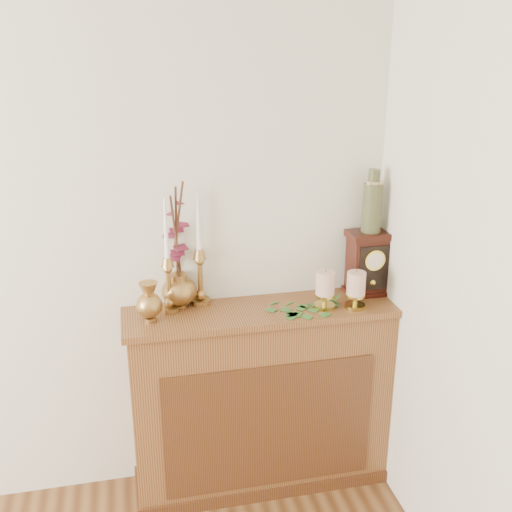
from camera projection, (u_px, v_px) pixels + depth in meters
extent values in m
cube|color=brown|center=(262.00, 400.00, 2.84)|extent=(1.20, 0.30, 0.90)
cube|color=#562E19|center=(269.00, 427.00, 2.71)|extent=(0.96, 0.01, 0.63)
cube|color=brown|center=(262.00, 311.00, 2.68)|extent=(1.24, 0.34, 0.03)
cube|color=#562E19|center=(261.00, 473.00, 2.98)|extent=(1.23, 0.33, 0.06)
cylinder|color=#A88343|center=(170.00, 309.00, 2.64)|extent=(0.09, 0.09, 0.02)
sphere|color=#A88343|center=(170.00, 302.00, 2.63)|extent=(0.05, 0.05, 0.05)
cylinder|color=#A88343|center=(169.00, 286.00, 2.61)|extent=(0.02, 0.02, 0.15)
sphere|color=#A88343|center=(168.00, 269.00, 2.58)|extent=(0.04, 0.04, 0.04)
cone|color=#A88343|center=(167.00, 262.00, 2.57)|extent=(0.06, 0.06, 0.04)
cone|color=white|center=(166.00, 229.00, 2.52)|extent=(0.02, 0.02, 0.27)
cylinder|color=#A88343|center=(201.00, 301.00, 2.72)|extent=(0.09, 0.09, 0.02)
sphere|color=#A88343|center=(201.00, 295.00, 2.71)|extent=(0.05, 0.05, 0.05)
cylinder|color=#A88343|center=(200.00, 279.00, 2.68)|extent=(0.02, 0.02, 0.16)
sphere|color=#A88343|center=(200.00, 261.00, 2.66)|extent=(0.04, 0.04, 0.04)
cone|color=#A88343|center=(199.00, 254.00, 2.64)|extent=(0.06, 0.06, 0.04)
cone|color=white|center=(198.00, 220.00, 2.59)|extent=(0.02, 0.02, 0.28)
cylinder|color=#A88343|center=(150.00, 319.00, 2.55)|extent=(0.06, 0.06, 0.02)
sphere|color=#A88343|center=(149.00, 305.00, 2.52)|extent=(0.11, 0.11, 0.11)
cone|color=#A88343|center=(148.00, 289.00, 2.50)|extent=(0.08, 0.08, 0.06)
cylinder|color=#A88343|center=(180.00, 305.00, 2.70)|extent=(0.07, 0.07, 0.01)
ellipsoid|color=#A88343|center=(179.00, 291.00, 2.67)|extent=(0.16, 0.16, 0.14)
cylinder|color=#A88343|center=(179.00, 277.00, 2.65)|extent=(0.08, 0.08, 0.03)
cylinder|color=#472819|center=(175.00, 235.00, 2.60)|extent=(0.04, 0.10, 0.38)
cylinder|color=#472819|center=(176.00, 231.00, 2.59)|extent=(0.01, 0.08, 0.41)
cylinder|color=#472819|center=(177.00, 228.00, 2.59)|extent=(0.06, 0.14, 0.43)
cylinder|color=gold|center=(324.00, 306.00, 2.68)|extent=(0.10, 0.10, 0.02)
cylinder|color=gold|center=(325.00, 300.00, 2.67)|extent=(0.02, 0.02, 0.04)
cylinder|color=gold|center=(325.00, 295.00, 2.66)|extent=(0.09, 0.09, 0.01)
cylinder|color=beige|center=(325.00, 283.00, 2.64)|extent=(0.08, 0.08, 0.11)
cylinder|color=#472819|center=(326.00, 271.00, 2.62)|extent=(0.00, 0.00, 0.01)
cylinder|color=gold|center=(355.00, 306.00, 2.68)|extent=(0.09, 0.09, 0.02)
cylinder|color=gold|center=(355.00, 300.00, 2.67)|extent=(0.02, 0.02, 0.04)
cylinder|color=gold|center=(355.00, 295.00, 2.66)|extent=(0.09, 0.09, 0.01)
cylinder|color=beige|center=(356.00, 283.00, 2.64)|extent=(0.08, 0.08, 0.10)
cylinder|color=#472819|center=(357.00, 271.00, 2.62)|extent=(0.00, 0.00, 0.01)
cube|color=#306526|center=(289.00, 306.00, 2.69)|extent=(0.06, 0.05, 0.00)
cube|color=#306526|center=(312.00, 304.00, 2.71)|extent=(0.06, 0.06, 0.00)
cube|color=#306526|center=(277.00, 316.00, 2.59)|extent=(0.06, 0.05, 0.00)
cube|color=#306526|center=(270.00, 307.00, 2.68)|extent=(0.06, 0.06, 0.00)
cube|color=#306526|center=(321.00, 315.00, 2.60)|extent=(0.05, 0.04, 0.00)
cube|color=#306526|center=(335.00, 309.00, 2.66)|extent=(0.06, 0.05, 0.00)
cube|color=#306526|center=(316.00, 314.00, 2.61)|extent=(0.05, 0.05, 0.00)
cube|color=#306526|center=(315.00, 303.00, 2.72)|extent=(0.05, 0.06, 0.00)
cube|color=#306526|center=(319.00, 302.00, 2.73)|extent=(0.05, 0.05, 0.00)
cube|color=#306526|center=(308.00, 307.00, 2.68)|extent=(0.06, 0.05, 0.00)
cube|color=#306526|center=(309.00, 307.00, 2.68)|extent=(0.06, 0.06, 0.00)
cube|color=#306526|center=(347.00, 305.00, 2.70)|extent=(0.06, 0.06, 0.00)
cube|color=#306526|center=(272.00, 309.00, 2.66)|extent=(0.04, 0.05, 0.00)
cube|color=#306526|center=(340.00, 303.00, 2.72)|extent=(0.05, 0.06, 0.00)
cube|color=#306526|center=(338.00, 312.00, 2.63)|extent=(0.06, 0.05, 0.00)
cube|color=#306526|center=(275.00, 304.00, 2.61)|extent=(0.03, 0.04, 0.02)
cube|color=#306526|center=(290.00, 304.00, 2.57)|extent=(0.04, 0.05, 0.02)
cube|color=#306526|center=(338.00, 297.00, 2.66)|extent=(0.05, 0.05, 0.02)
cube|color=#35100A|center=(366.00, 291.00, 2.84)|extent=(0.21, 0.15, 0.02)
cube|color=#35100A|center=(368.00, 265.00, 2.80)|extent=(0.19, 0.13, 0.26)
cube|color=#35100A|center=(370.00, 235.00, 2.75)|extent=(0.21, 0.15, 0.03)
cube|color=black|center=(374.00, 268.00, 2.74)|extent=(0.14, 0.01, 0.21)
cylinder|color=yellow|center=(375.00, 260.00, 2.72)|extent=(0.10, 0.01, 0.10)
cylinder|color=silver|center=(375.00, 260.00, 2.72)|extent=(0.07, 0.01, 0.07)
sphere|color=yellow|center=(373.00, 282.00, 2.76)|extent=(0.03, 0.03, 0.03)
cylinder|color=#1C382B|center=(372.00, 208.00, 2.70)|extent=(0.09, 0.09, 0.22)
cylinder|color=#1C382B|center=(374.00, 178.00, 2.66)|extent=(0.05, 0.05, 0.07)
cylinder|color=tan|center=(374.00, 183.00, 2.66)|extent=(0.06, 0.06, 0.02)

